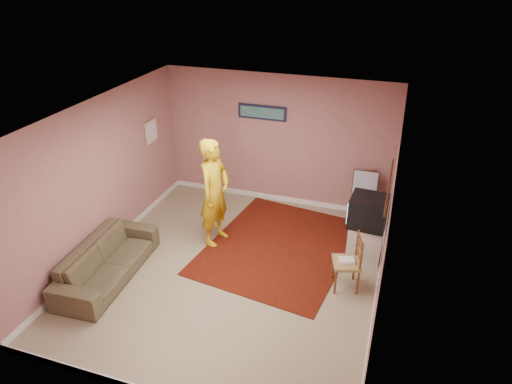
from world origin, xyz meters
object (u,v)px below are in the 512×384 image
(sofa, at_px, (107,261))
(person, at_px, (215,192))
(chair_a, at_px, (364,192))
(crt_tv, at_px, (368,211))
(chair_b, at_px, (347,257))
(tv_cabinet, at_px, (365,243))

(sofa, xyz_separation_m, person, (1.22, 1.47, 0.66))
(chair_a, relative_size, sofa, 0.27)
(sofa, relative_size, person, 1.05)
(sofa, height_order, person, person)
(crt_tv, xyz_separation_m, chair_b, (-0.19, -0.79, -0.37))
(crt_tv, bearing_deg, chair_b, -99.32)
(chair_b, xyz_separation_m, sofa, (-3.56, -0.91, -0.26))
(crt_tv, height_order, person, person)
(crt_tv, height_order, sofa, crt_tv)
(crt_tv, xyz_separation_m, sofa, (-3.74, -1.69, -0.63))
(chair_a, bearing_deg, tv_cabinet, -94.82)
(chair_a, bearing_deg, crt_tv, -95.08)
(tv_cabinet, relative_size, sofa, 0.34)
(chair_a, xyz_separation_m, sofa, (-3.57, -2.95, -0.31))
(chair_b, bearing_deg, chair_a, 163.26)
(crt_tv, relative_size, person, 0.32)
(chair_b, relative_size, sofa, 0.25)
(tv_cabinet, relative_size, chair_b, 1.35)
(tv_cabinet, xyz_separation_m, chair_a, (-0.18, 1.26, 0.27))
(tv_cabinet, bearing_deg, chair_a, 98.08)
(crt_tv, xyz_separation_m, person, (-2.53, -0.22, 0.03))
(chair_b, height_order, person, person)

